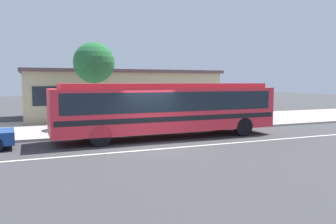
% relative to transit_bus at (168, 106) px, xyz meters
% --- Properties ---
extents(ground_plane, '(120.00, 120.00, 0.00)m').
position_rel_transit_bus_xyz_m(ground_plane, '(-1.43, -1.82, -1.64)').
color(ground_plane, '#3A3A3C').
extents(sidewalk_slab, '(60.00, 8.00, 0.12)m').
position_rel_transit_bus_xyz_m(sidewalk_slab, '(-1.43, 5.35, -1.58)').
color(sidewalk_slab, '#A39891').
rests_on(sidewalk_slab, ground_plane).
extents(lane_stripe_center, '(56.00, 0.16, 0.01)m').
position_rel_transit_bus_xyz_m(lane_stripe_center, '(-1.43, -2.62, -1.63)').
color(lane_stripe_center, silver).
rests_on(lane_stripe_center, ground_plane).
extents(transit_bus, '(11.61, 2.65, 2.81)m').
position_rel_transit_bus_xyz_m(transit_bus, '(0.00, 0.00, 0.00)').
color(transit_bus, red).
rests_on(transit_bus, ground_plane).
extents(pedestrian_waiting_near_sign, '(0.46, 0.46, 1.67)m').
position_rel_transit_bus_xyz_m(pedestrian_waiting_near_sign, '(4.27, 2.46, -0.54)').
color(pedestrian_waiting_near_sign, '#7A6950').
rests_on(pedestrian_waiting_near_sign, sidewalk_slab).
extents(bus_stop_sign, '(0.08, 0.44, 2.35)m').
position_rel_transit_bus_xyz_m(bus_stop_sign, '(4.33, 1.86, -0.00)').
color(bus_stop_sign, gray).
rests_on(bus_stop_sign, sidewalk_slab).
extents(street_tree_near_stop, '(2.49, 2.49, 5.17)m').
position_rel_transit_bus_xyz_m(street_tree_near_stop, '(-2.90, 4.71, 2.38)').
color(street_tree_near_stop, brown).
rests_on(street_tree_near_stop, sidewalk_slab).
extents(station_building, '(14.99, 8.22, 3.79)m').
position_rel_transit_bus_xyz_m(station_building, '(0.27, 11.25, 0.27)').
color(station_building, tan).
rests_on(station_building, ground_plane).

